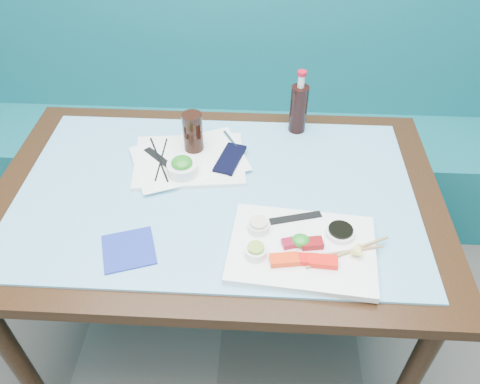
# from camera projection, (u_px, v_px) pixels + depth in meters

# --- Properties ---
(booth_bench) EXTENTS (3.00, 0.56, 1.17)m
(booth_bench) POSITION_uv_depth(u_px,v_px,m) (234.00, 133.00, 2.32)
(booth_bench) COLOR #10616A
(booth_bench) RESTS_ON ground
(dining_table) EXTENTS (1.40, 0.90, 0.75)m
(dining_table) POSITION_uv_depth(u_px,v_px,m) (217.00, 211.00, 1.51)
(dining_table) COLOR black
(dining_table) RESTS_ON ground
(glass_top) EXTENTS (1.22, 0.76, 0.01)m
(glass_top) POSITION_uv_depth(u_px,v_px,m) (216.00, 191.00, 1.45)
(glass_top) COLOR #6AB1D4
(glass_top) RESTS_ON dining_table
(sashimi_plate) EXTENTS (0.41, 0.31, 0.02)m
(sashimi_plate) POSITION_uv_depth(u_px,v_px,m) (302.00, 249.00, 1.26)
(sashimi_plate) COLOR white
(sashimi_plate) RESTS_ON glass_top
(salmon_left) EXTENTS (0.08, 0.05, 0.02)m
(salmon_left) POSITION_uv_depth(u_px,v_px,m) (284.00, 260.00, 1.21)
(salmon_left) COLOR #FF340A
(salmon_left) RESTS_ON sashimi_plate
(salmon_mid) EXTENTS (0.07, 0.04, 0.02)m
(salmon_mid) POSITION_uv_depth(u_px,v_px,m) (303.00, 259.00, 1.21)
(salmon_mid) COLOR #FF0C0A
(salmon_mid) RESTS_ON sashimi_plate
(salmon_right) EXTENTS (0.08, 0.04, 0.02)m
(salmon_right) POSITION_uv_depth(u_px,v_px,m) (323.00, 261.00, 1.21)
(salmon_right) COLOR #FF140A
(salmon_right) RESTS_ON sashimi_plate
(tuna_left) EXTENTS (0.06, 0.04, 0.02)m
(tuna_left) POSITION_uv_depth(u_px,v_px,m) (291.00, 243.00, 1.26)
(tuna_left) COLOR maroon
(tuna_left) RESTS_ON sashimi_plate
(tuna_right) EXTENTS (0.06, 0.04, 0.02)m
(tuna_right) POSITION_uv_depth(u_px,v_px,m) (312.00, 243.00, 1.25)
(tuna_right) COLOR maroon
(tuna_right) RESTS_ON sashimi_plate
(seaweed_garnish) EXTENTS (0.06, 0.06, 0.03)m
(seaweed_garnish) POSITION_uv_depth(u_px,v_px,m) (301.00, 240.00, 1.25)
(seaweed_garnish) COLOR #1F8620
(seaweed_garnish) RESTS_ON sashimi_plate
(ramekin_wasabi) EXTENTS (0.06, 0.06, 0.02)m
(ramekin_wasabi) POSITION_uv_depth(u_px,v_px,m) (256.00, 252.00, 1.23)
(ramekin_wasabi) COLOR white
(ramekin_wasabi) RESTS_ON sashimi_plate
(wasabi_fill) EXTENTS (0.06, 0.06, 0.01)m
(wasabi_fill) POSITION_uv_depth(u_px,v_px,m) (256.00, 248.00, 1.22)
(wasabi_fill) COLOR #80B039
(wasabi_fill) RESTS_ON ramekin_wasabi
(ramekin_ginger) EXTENTS (0.07, 0.07, 0.02)m
(ramekin_ginger) POSITION_uv_depth(u_px,v_px,m) (258.00, 227.00, 1.29)
(ramekin_ginger) COLOR white
(ramekin_ginger) RESTS_ON sashimi_plate
(ginger_fill) EXTENTS (0.06, 0.06, 0.01)m
(ginger_fill) POSITION_uv_depth(u_px,v_px,m) (259.00, 222.00, 1.28)
(ginger_fill) COLOR beige
(ginger_fill) RESTS_ON ramekin_ginger
(soy_dish) EXTENTS (0.10, 0.10, 0.02)m
(soy_dish) POSITION_uv_depth(u_px,v_px,m) (340.00, 232.00, 1.28)
(soy_dish) COLOR white
(soy_dish) RESTS_ON sashimi_plate
(soy_fill) EXTENTS (0.09, 0.09, 0.01)m
(soy_fill) POSITION_uv_depth(u_px,v_px,m) (341.00, 230.00, 1.28)
(soy_fill) COLOR black
(soy_fill) RESTS_ON soy_dish
(lemon_wedge) EXTENTS (0.05, 0.05, 0.04)m
(lemon_wedge) POSITION_uv_depth(u_px,v_px,m) (359.00, 253.00, 1.22)
(lemon_wedge) COLOR #FCF977
(lemon_wedge) RESTS_ON sashimi_plate
(chopstick_sleeve) EXTENTS (0.15, 0.06, 0.00)m
(chopstick_sleeve) POSITION_uv_depth(u_px,v_px,m) (296.00, 218.00, 1.33)
(chopstick_sleeve) COLOR black
(chopstick_sleeve) RESTS_ON sashimi_plate
(wooden_chopstick_a) EXTENTS (0.21, 0.06, 0.01)m
(wooden_chopstick_a) POSITION_uv_depth(u_px,v_px,m) (344.00, 252.00, 1.24)
(wooden_chopstick_a) COLOR #A26E4C
(wooden_chopstick_a) RESTS_ON sashimi_plate
(wooden_chopstick_b) EXTENTS (0.23, 0.12, 0.01)m
(wooden_chopstick_b) POSITION_uv_depth(u_px,v_px,m) (348.00, 252.00, 1.24)
(wooden_chopstick_b) COLOR #9D7D4A
(wooden_chopstick_b) RESTS_ON sashimi_plate
(serving_tray) EXTENTS (0.39, 0.31, 0.01)m
(serving_tray) POSITION_uv_depth(u_px,v_px,m) (189.00, 160.00, 1.55)
(serving_tray) COLOR white
(serving_tray) RESTS_ON glass_top
(paper_placemat) EXTENTS (0.42, 0.37, 0.00)m
(paper_placemat) POSITION_uv_depth(u_px,v_px,m) (189.00, 158.00, 1.54)
(paper_placemat) COLOR white
(paper_placemat) RESTS_ON serving_tray
(seaweed_bowl) EXTENTS (0.12, 0.12, 0.04)m
(seaweed_bowl) POSITION_uv_depth(u_px,v_px,m) (182.00, 169.00, 1.47)
(seaweed_bowl) COLOR white
(seaweed_bowl) RESTS_ON serving_tray
(seaweed_salad) EXTENTS (0.07, 0.07, 0.03)m
(seaweed_salad) POSITION_uv_depth(u_px,v_px,m) (182.00, 163.00, 1.46)
(seaweed_salad) COLOR #1F7C1C
(seaweed_salad) RESTS_ON seaweed_bowl
(cola_glass) EXTENTS (0.08, 0.08, 0.14)m
(cola_glass) POSITION_uv_depth(u_px,v_px,m) (193.00, 132.00, 1.54)
(cola_glass) COLOR black
(cola_glass) RESTS_ON serving_tray
(navy_pouch) EXTENTS (0.10, 0.17, 0.01)m
(navy_pouch) POSITION_uv_depth(u_px,v_px,m) (230.00, 159.00, 1.53)
(navy_pouch) COLOR black
(navy_pouch) RESTS_ON serving_tray
(fork) EXTENTS (0.06, 0.09, 0.01)m
(fork) POSITION_uv_depth(u_px,v_px,m) (230.00, 140.00, 1.61)
(fork) COLOR white
(fork) RESTS_ON serving_tray
(black_chopstick_a) EXTENTS (0.10, 0.22, 0.01)m
(black_chopstick_a) POSITION_uv_depth(u_px,v_px,m) (159.00, 159.00, 1.54)
(black_chopstick_a) COLOR black
(black_chopstick_a) RESTS_ON serving_tray
(black_chopstick_b) EXTENTS (0.01, 0.22, 0.01)m
(black_chopstick_b) POSITION_uv_depth(u_px,v_px,m) (161.00, 159.00, 1.54)
(black_chopstick_b) COLOR black
(black_chopstick_b) RESTS_ON serving_tray
(tray_sleeve) EXTENTS (0.13, 0.12, 0.00)m
(tray_sleeve) POSITION_uv_depth(u_px,v_px,m) (160.00, 159.00, 1.54)
(tray_sleeve) COLOR black
(tray_sleeve) RESTS_ON serving_tray
(cola_bottle_body) EXTENTS (0.07, 0.07, 0.17)m
(cola_bottle_body) POSITION_uv_depth(u_px,v_px,m) (298.00, 109.00, 1.63)
(cola_bottle_body) COLOR black
(cola_bottle_body) RESTS_ON glass_top
(cola_bottle_neck) EXTENTS (0.03, 0.03, 0.05)m
(cola_bottle_neck) POSITION_uv_depth(u_px,v_px,m) (301.00, 81.00, 1.55)
(cola_bottle_neck) COLOR silver
(cola_bottle_neck) RESTS_ON cola_bottle_body
(cola_bottle_cap) EXTENTS (0.03, 0.03, 0.01)m
(cola_bottle_cap) POSITION_uv_depth(u_px,v_px,m) (302.00, 73.00, 1.53)
(cola_bottle_cap) COLOR #B50B1E
(cola_bottle_cap) RESTS_ON cola_bottle_neck
(blue_napkin) EXTENTS (0.17, 0.17, 0.01)m
(blue_napkin) POSITION_uv_depth(u_px,v_px,m) (129.00, 250.00, 1.27)
(blue_napkin) COLOR navy
(blue_napkin) RESTS_ON glass_top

